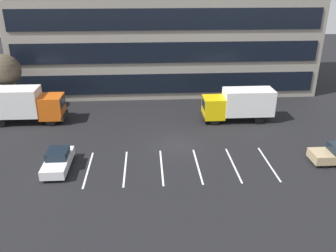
# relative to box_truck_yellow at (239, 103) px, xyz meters

# --- Properties ---
(ground_plane) EXTENTS (120.00, 120.00, 0.00)m
(ground_plane) POSITION_rel_box_truck_yellow_xyz_m (-6.75, -5.14, -1.84)
(ground_plane) COLOR black
(office_building) EXTENTS (35.90, 11.80, 18.00)m
(office_building) POSITION_rel_box_truck_yellow_xyz_m (-6.75, 12.82, 7.16)
(office_building) COLOR gray
(office_building) RESTS_ON ground_plane
(lot_markings) EXTENTS (14.14, 5.40, 0.01)m
(lot_markings) POSITION_rel_box_truck_yellow_xyz_m (-6.75, -8.89, -1.84)
(lot_markings) COLOR silver
(lot_markings) RESTS_ON ground_plane
(box_truck_yellow) EXTENTS (7.05, 2.33, 3.27)m
(box_truck_yellow) POSITION_rel_box_truck_yellow_xyz_m (0.00, 0.00, 0.00)
(box_truck_yellow) COLOR yellow
(box_truck_yellow) RESTS_ON ground_plane
(box_truck_orange) EXTENTS (7.66, 2.54, 3.55)m
(box_truck_orange) POSITION_rel_box_truck_yellow_xyz_m (-21.37, 0.87, 0.16)
(box_truck_orange) COLOR #D85914
(box_truck_orange) RESTS_ON ground_plane
(sedan_white) EXTENTS (1.74, 4.16, 1.49)m
(sedan_white) POSITION_rel_box_truck_yellow_xyz_m (-15.98, -8.65, -1.14)
(sedan_white) COLOR white
(sedan_white) RESTS_ON ground_plane
(bare_tree) EXTENTS (3.32, 3.32, 6.22)m
(bare_tree) POSITION_rel_box_truck_yellow_xyz_m (-23.75, 3.98, 2.70)
(bare_tree) COLOR #473323
(bare_tree) RESTS_ON ground_plane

